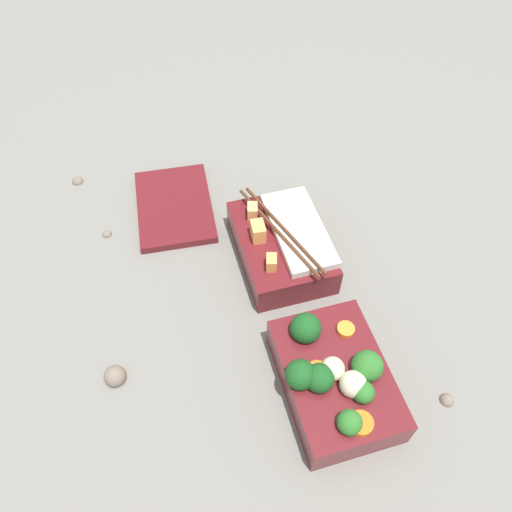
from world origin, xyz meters
TOP-DOWN VIEW (x-y plane):
  - ground_plane at (0.00, 0.00)m, footprint 3.00×3.00m
  - bento_tray_vegetable at (-0.11, -0.00)m, footprint 0.18×0.13m
  - bento_tray_rice at (0.11, -0.01)m, footprint 0.19×0.12m
  - bento_lid at (0.26, 0.13)m, footprint 0.18×0.13m
  - pebble_0 at (-0.02, 0.26)m, footprint 0.03×0.03m
  - pebble_1 at (0.23, 0.25)m, footprint 0.02×0.02m
  - pebble_2 at (0.37, 0.28)m, footprint 0.02×0.02m
  - pebble_3 at (-0.16, -0.14)m, footprint 0.02×0.02m

SIDE VIEW (x-z plane):
  - ground_plane at x=0.00m, z-range 0.00..0.00m
  - pebble_1 at x=0.23m, z-range 0.00..0.01m
  - pebble_3 at x=-0.16m, z-range 0.00..0.01m
  - pebble_2 at x=0.37m, z-range 0.00..0.01m
  - bento_lid at x=0.26m, z-range 0.00..0.01m
  - pebble_0 at x=-0.02m, z-range -0.01..0.02m
  - bento_tray_rice at x=0.11m, z-range -0.01..0.07m
  - bento_tray_vegetable at x=-0.11m, z-range -0.01..0.07m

